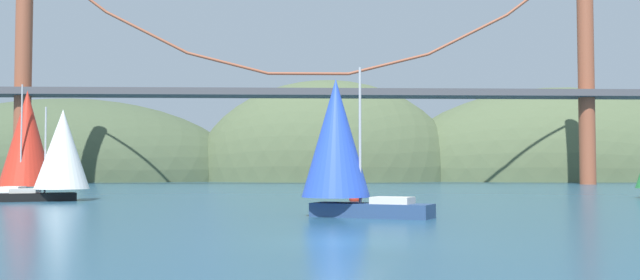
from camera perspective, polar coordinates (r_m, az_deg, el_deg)
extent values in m
plane|color=navy|center=(23.93, 2.54, -8.51)|extent=(360.00, 360.00, 0.00)
ellipsoid|color=#425138|center=(167.42, -20.41, -3.24)|extent=(81.87, 44.00, 38.00)
ellipsoid|color=#4C5B3D|center=(170.36, 19.45, -3.24)|extent=(81.85, 44.00, 43.92)
ellipsoid|color=#4C5B3D|center=(158.89, 0.60, -3.44)|extent=(62.06, 44.00, 46.92)
cylinder|color=brown|center=(129.11, -23.53, 5.61)|extent=(2.80, 2.80, 40.64)
cylinder|color=brown|center=(130.49, 21.33, 5.48)|extent=(2.80, 2.80, 40.64)
cube|color=#47474C|center=(119.50, -0.97, 3.93)|extent=(134.60, 6.00, 1.20)
cylinder|color=brown|center=(123.96, -14.26, 8.69)|extent=(14.31, 0.50, 7.53)
cylinder|color=brown|center=(120.81, -7.71, 6.37)|extent=(14.21, 0.50, 4.02)
cylinder|color=brown|center=(119.94, -0.97, 5.56)|extent=(14.09, 0.50, 0.50)
cylinder|color=brown|center=(121.24, 5.74, 6.33)|extent=(14.21, 0.50, 4.02)
cylinder|color=brown|center=(124.78, 12.23, 8.60)|extent=(14.31, 0.50, 7.53)
cube|color=white|center=(67.57, -23.93, -4.14)|extent=(2.97, 8.19, 0.70)
cube|color=beige|center=(66.17, -24.26, -3.71)|extent=(1.86, 2.72, 0.36)
cylinder|color=#B2B2B7|center=(68.38, -23.67, 0.24)|extent=(0.14, 0.14, 9.69)
cone|color=red|center=(70.07, -23.29, 0.16)|extent=(5.36, 5.36, 9.06)
cube|color=navy|center=(36.41, 4.33, -5.88)|extent=(6.64, 4.60, 0.74)
cube|color=beige|center=(36.00, 6.07, -5.03)|extent=(2.51, 2.24, 0.36)
cylinder|color=#B2B2B7|center=(36.62, 3.37, 0.42)|extent=(0.14, 0.14, 7.29)
cone|color=blue|center=(37.15, 1.33, 0.19)|extent=(5.00, 5.00, 6.45)
cube|color=black|center=(59.58, -22.59, -4.42)|extent=(6.11, 3.97, 0.66)
cube|color=beige|center=(59.50, -23.62, -3.92)|extent=(2.26, 1.93, 0.36)
cylinder|color=#B2B2B7|center=(59.61, -21.96, -0.76)|extent=(0.14, 0.14, 6.98)
cone|color=white|center=(59.72, -20.70, -0.72)|extent=(5.76, 5.76, 6.52)
sphere|color=red|center=(55.01, 2.99, -4.82)|extent=(1.10, 1.10, 1.10)
cylinder|color=black|center=(54.98, 2.98, -3.73)|extent=(0.20, 0.20, 1.60)
sphere|color=#F2EA99|center=(54.97, 2.98, -2.77)|extent=(0.24, 0.24, 0.24)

